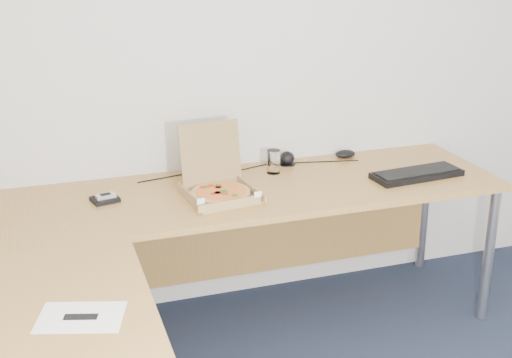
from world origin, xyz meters
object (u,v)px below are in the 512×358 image
object	(u,v)px
drinking_glass	(273,162)
keyboard	(417,174)
pizza_box	(220,189)
desk	(190,243)
wallet	(105,199)

from	to	relation	value
drinking_glass	keyboard	size ratio (longest dim) A/B	0.26
pizza_box	keyboard	xyz separation A→B (m)	(0.98, -0.06, -0.02)
desk	drinking_glass	xyz separation A→B (m)	(0.56, 0.59, 0.09)
keyboard	pizza_box	bearing A→B (deg)	171.62
pizza_box	keyboard	world-z (taller)	pizza_box
desk	wallet	xyz separation A→B (m)	(-0.27, 0.48, 0.04)
drinking_glass	wallet	world-z (taller)	drinking_glass
desk	pizza_box	xyz separation A→B (m)	(0.22, 0.38, 0.07)
desk	pizza_box	bearing A→B (deg)	59.14
wallet	keyboard	bearing A→B (deg)	-19.72
pizza_box	keyboard	bearing A→B (deg)	-10.84
pizza_box	drinking_glass	bearing A→B (deg)	25.35
drinking_glass	keyboard	bearing A→B (deg)	-23.00
drinking_glass	wallet	size ratio (longest dim) A/B	1.04
drinking_glass	wallet	xyz separation A→B (m)	(-0.83, -0.12, -0.05)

